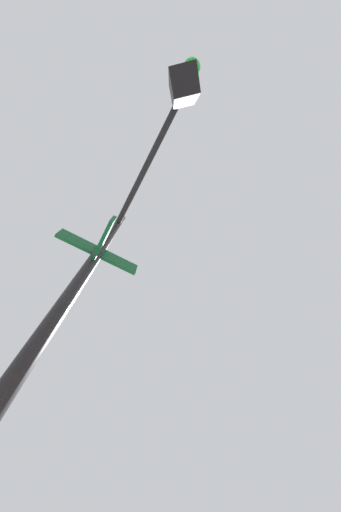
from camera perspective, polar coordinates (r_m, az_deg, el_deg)
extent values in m
cylinder|color=black|center=(2.04, -25.73, -12.80)|extent=(0.12, 0.12, 5.42)
cylinder|color=black|center=(3.77, -5.85, 20.43)|extent=(1.57, 1.42, 0.09)
cube|color=black|center=(3.35, 3.01, 35.05)|extent=(0.28, 0.28, 0.80)
sphere|color=red|center=(3.62, 4.30, 36.34)|extent=(0.18, 0.18, 0.18)
sphere|color=orange|center=(3.38, 4.66, 37.17)|extent=(0.18, 0.18, 0.18)
sphere|color=green|center=(3.14, 5.08, 38.13)|extent=(0.18, 0.18, 0.18)
cube|color=#0F5128|center=(2.81, -17.94, -0.93)|extent=(0.85, 0.76, 0.20)
cube|color=#0F5128|center=(3.00, -16.77, 0.91)|extent=(0.70, 0.77, 0.20)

